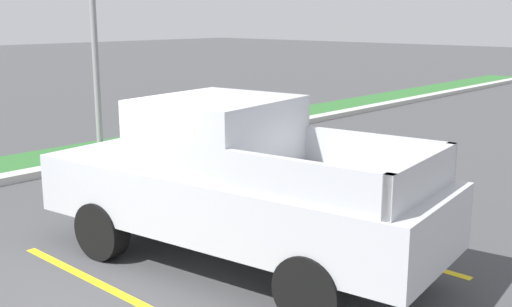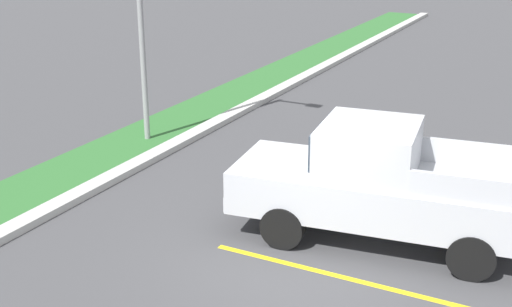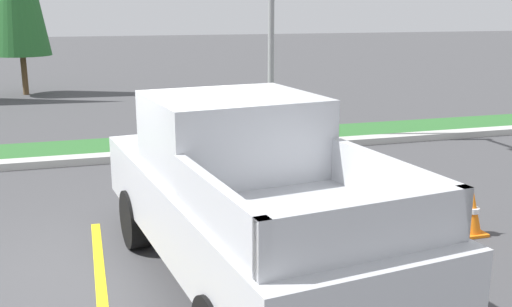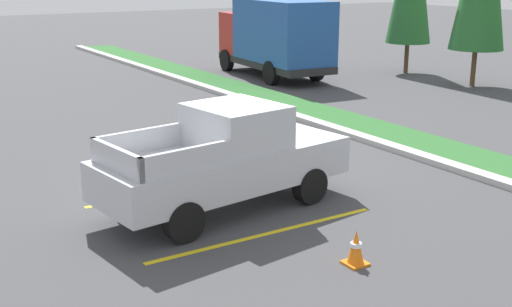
% 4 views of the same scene
% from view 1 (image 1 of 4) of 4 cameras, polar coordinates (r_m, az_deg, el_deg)
% --- Properties ---
extents(ground_plane, '(120.00, 120.00, 0.00)m').
position_cam_1_polar(ground_plane, '(8.19, -11.35, -9.89)').
color(ground_plane, '#424244').
extents(parking_line_near, '(0.12, 4.80, 0.01)m').
position_cam_1_polar(parking_line_near, '(7.14, -10.63, -13.32)').
color(parking_line_near, yellow).
rests_on(parking_line_near, ground).
extents(parking_line_far, '(0.12, 4.80, 0.01)m').
position_cam_1_polar(parking_line_far, '(9.16, 5.17, -7.22)').
color(parking_line_far, yellow).
rests_on(parking_line_far, ground).
extents(pickup_truck_main, '(2.57, 5.43, 2.10)m').
position_cam_1_polar(pickup_truck_main, '(7.76, -2.02, -2.81)').
color(pickup_truck_main, black).
rests_on(pickup_truck_main, ground).
extents(traffic_cone, '(0.36, 0.36, 0.60)m').
position_cam_1_polar(traffic_cone, '(10.81, 8.84, -2.66)').
color(traffic_cone, orange).
rests_on(traffic_cone, ground).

